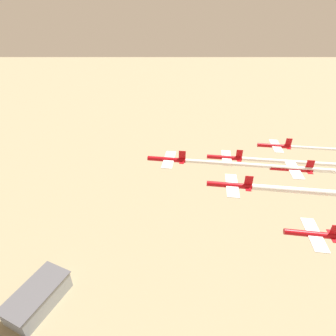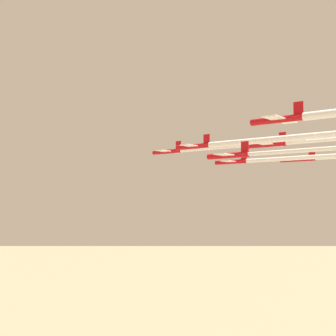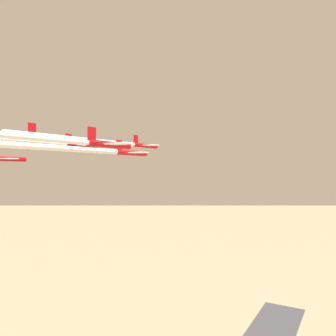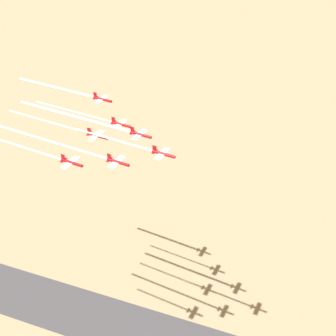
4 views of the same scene
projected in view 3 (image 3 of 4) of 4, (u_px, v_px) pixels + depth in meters
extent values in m
cylinder|color=#B20C14|center=(145.00, 146.00, 85.05)|extent=(3.50, 8.90, 1.09)
cube|color=white|center=(144.00, 146.00, 84.57)|extent=(8.68, 4.58, 0.18)
cube|color=#B20C14|center=(136.00, 139.00, 82.11)|extent=(0.57, 1.57, 2.19)
cube|color=#B20C14|center=(136.00, 145.00, 82.10)|extent=(3.36, 1.92, 0.12)
cylinder|color=#B20C14|center=(81.00, 145.00, 78.73)|extent=(3.50, 8.90, 1.09)
cube|color=white|center=(79.00, 145.00, 78.26)|extent=(8.68, 4.58, 0.18)
cube|color=#B20C14|center=(69.00, 138.00, 75.80)|extent=(0.57, 1.57, 2.19)
cube|color=#B20C14|center=(69.00, 144.00, 75.79)|extent=(3.36, 1.92, 0.12)
cylinder|color=#B20C14|center=(132.00, 153.00, 68.86)|extent=(3.50, 8.90, 1.09)
cube|color=white|center=(130.00, 153.00, 68.38)|extent=(8.68, 4.58, 0.18)
cube|color=#B20C14|center=(119.00, 145.00, 65.93)|extent=(0.57, 1.57, 2.19)
cube|color=#B20C14|center=(119.00, 152.00, 65.91)|extent=(3.36, 1.92, 0.12)
cylinder|color=#B20C14|center=(6.00, 159.00, 72.39)|extent=(3.50, 8.90, 1.09)
cube|color=white|center=(4.00, 159.00, 71.91)|extent=(8.68, 4.58, 0.18)
cylinder|color=#B20C14|center=(50.00, 138.00, 62.58)|extent=(3.50, 8.90, 1.09)
cube|color=white|center=(47.00, 138.00, 62.10)|extent=(8.68, 4.58, 0.18)
cube|color=#B20C14|center=(32.00, 129.00, 59.65)|extent=(0.57, 1.57, 2.19)
cube|color=#B20C14|center=(32.00, 136.00, 59.63)|extent=(3.36, 1.92, 0.12)
cylinder|color=#B20C14|center=(110.00, 145.00, 52.71)|extent=(3.50, 8.90, 1.09)
cube|color=white|center=(107.00, 144.00, 52.23)|extent=(8.68, 4.58, 0.18)
cube|color=#B20C14|center=(92.00, 134.00, 49.78)|extent=(0.57, 1.57, 2.19)
cube|color=#B20C14|center=(92.00, 143.00, 49.76)|extent=(3.36, 1.92, 0.12)
cylinder|color=white|center=(81.00, 139.00, 68.40)|extent=(9.80, 31.59, 0.91)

